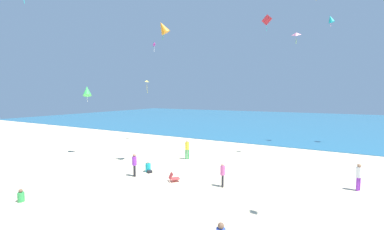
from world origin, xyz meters
TOP-DOWN VIEW (x-y plane):
  - ground_plane at (0.00, 10.00)m, footprint 120.00×120.00m
  - ocean_water at (0.00, 49.86)m, footprint 120.00×60.00m
  - beach_chair_mid_beach at (-0.68, 5.20)m, footprint 0.83×0.85m
  - person_0 at (2.45, 5.88)m, footprint 0.38×0.38m
  - person_1 at (-3.40, 6.01)m, footprint 0.75×0.63m
  - person_3 at (-6.03, -1.20)m, footprint 0.61×0.51m
  - person_4 at (-2.74, 10.53)m, footprint 0.47×0.47m
  - person_5 at (9.62, 9.14)m, footprint 0.45×0.45m
  - person_6 at (-3.60, 4.77)m, footprint 0.44×0.44m
  - kite_red at (2.59, 16.29)m, footprint 1.04×0.30m
  - kite_pink at (5.28, 15.54)m, footprint 0.60×0.48m
  - kite_orange at (-3.22, 7.76)m, footprint 1.25×1.23m
  - kite_yellow at (-11.39, 15.78)m, footprint 0.42×0.54m
  - kite_green at (-11.84, 7.60)m, footprint 1.27×1.21m
  - kite_teal at (7.84, 23.20)m, footprint 0.94×0.81m
  - kite_magenta at (-11.93, 17.96)m, footprint 0.57×0.27m

SIDE VIEW (x-z plane):
  - ground_plane at x=0.00m, z-range 0.00..0.00m
  - ocean_water at x=0.00m, z-range 0.00..0.05m
  - person_3 at x=-6.03m, z-range -0.09..0.59m
  - beach_chair_mid_beach at x=-0.68m, z-range -0.02..0.57m
  - person_1 at x=-3.40m, z-range -0.11..0.72m
  - person_0 at x=2.45m, z-range 0.12..1.61m
  - person_6 at x=-3.60m, z-range 0.12..1.70m
  - person_5 at x=9.62m, z-range 0.12..1.73m
  - person_4 at x=-2.74m, z-range 0.13..1.86m
  - kite_green at x=-11.84m, z-range 5.20..6.80m
  - kite_yellow at x=-11.39m, z-range 6.50..8.10m
  - kite_orange at x=-3.22m, z-range 9.96..11.40m
  - kite_pink at x=5.28m, z-range 10.37..11.40m
  - kite_magenta at x=-11.93m, z-range 11.45..12.71m
  - kite_red at x=2.59m, z-range 11.86..13.41m
  - kite_teal at x=7.84m, z-range 13.17..14.44m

